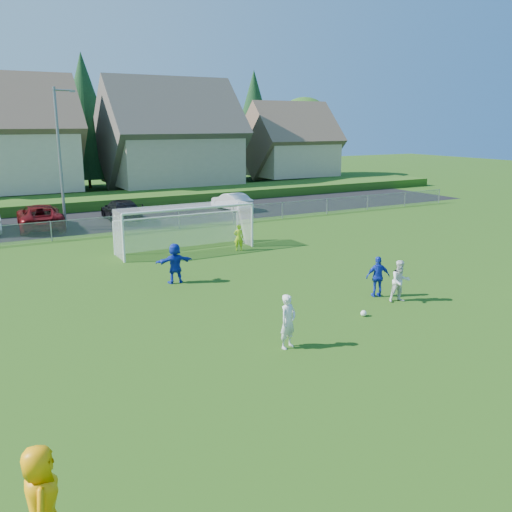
% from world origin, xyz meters
% --- Properties ---
extents(ground, '(160.00, 160.00, 0.00)m').
position_xyz_m(ground, '(0.00, 0.00, 0.00)').
color(ground, '#193D0C').
rests_on(ground, ground).
extents(asphalt_lot, '(60.00, 60.00, 0.00)m').
position_xyz_m(asphalt_lot, '(0.00, 27.50, 0.01)').
color(asphalt_lot, black).
rests_on(asphalt_lot, ground).
extents(grass_embankment, '(70.00, 6.00, 0.80)m').
position_xyz_m(grass_embankment, '(0.00, 35.00, 0.40)').
color(grass_embankment, '#1E420F').
rests_on(grass_embankment, ground).
extents(soccer_ball, '(0.22, 0.22, 0.22)m').
position_xyz_m(soccer_ball, '(1.74, 3.11, 0.11)').
color(soccer_ball, white).
rests_on(soccer_ball, ground).
extents(referee, '(0.74, 1.02, 1.92)m').
position_xyz_m(referee, '(-10.04, -3.01, 0.96)').
color(referee, '#FF9A05').
rests_on(referee, ground).
extents(player_white_a, '(0.73, 0.60, 1.72)m').
position_xyz_m(player_white_a, '(-2.16, 2.09, 0.86)').
color(player_white_a, silver).
rests_on(player_white_a, ground).
extents(player_white_b, '(0.95, 0.82, 1.66)m').
position_xyz_m(player_white_b, '(4.03, 3.72, 0.83)').
color(player_white_b, silver).
rests_on(player_white_b, ground).
extents(player_blue_a, '(1.05, 0.73, 1.65)m').
position_xyz_m(player_blue_a, '(3.71, 4.64, 0.83)').
color(player_blue_a, '#122CB1').
rests_on(player_blue_a, ground).
extents(player_blue_b, '(1.67, 0.62, 1.77)m').
position_xyz_m(player_blue_b, '(-2.69, 10.42, 0.88)').
color(player_blue_b, '#122CB1').
rests_on(player_blue_b, ground).
extents(goalkeeper, '(0.61, 0.50, 1.44)m').
position_xyz_m(goalkeeper, '(2.57, 14.55, 0.72)').
color(goalkeeper, '#BBEA1B').
rests_on(goalkeeper, ground).
extents(car_c, '(3.06, 5.98, 1.62)m').
position_xyz_m(car_c, '(-5.99, 26.44, 0.81)').
color(car_c, '#5B0A0C').
rests_on(car_c, ground).
extents(car_d, '(2.36, 5.32, 1.52)m').
position_xyz_m(car_d, '(-0.49, 26.77, 0.76)').
color(car_d, black).
rests_on(car_d, ground).
extents(car_f, '(1.89, 4.29, 1.37)m').
position_xyz_m(car_f, '(8.56, 27.36, 0.68)').
color(car_f, silver).
rests_on(car_f, ground).
extents(soccer_goal, '(7.42, 1.90, 2.50)m').
position_xyz_m(soccer_goal, '(0.00, 16.05, 1.63)').
color(soccer_goal, white).
rests_on(soccer_goal, ground).
extents(chainlink_fence, '(52.06, 0.06, 1.20)m').
position_xyz_m(chainlink_fence, '(0.00, 22.00, 0.63)').
color(chainlink_fence, gray).
rests_on(chainlink_fence, ground).
extents(streetlight, '(1.38, 0.18, 9.00)m').
position_xyz_m(streetlight, '(-4.45, 26.00, 4.84)').
color(streetlight, slate).
rests_on(streetlight, ground).
extents(houses_row, '(53.90, 11.45, 13.27)m').
position_xyz_m(houses_row, '(1.97, 42.46, 7.33)').
color(houses_row, tan).
rests_on(houses_row, ground).
extents(tree_row, '(65.98, 12.36, 13.80)m').
position_xyz_m(tree_row, '(1.04, 48.74, 6.91)').
color(tree_row, '#382616').
rests_on(tree_row, ground).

